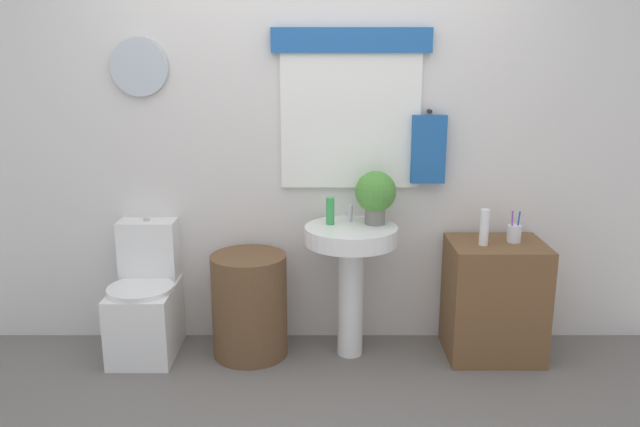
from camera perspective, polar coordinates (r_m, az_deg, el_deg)
back_wall at (r=3.85m, az=-1.15°, el=7.42°), size 4.40×0.18×2.60m
toilet at (r=3.98m, az=-15.44°, el=-7.78°), size 0.38×0.51×0.80m
laundry_hamper at (r=3.83m, az=-6.50°, el=-8.13°), size 0.44×0.44×0.62m
pedestal_sink at (r=3.71m, az=2.56°, el=-3.98°), size 0.53×0.53×0.79m
faucet at (r=3.76m, az=2.52°, el=0.05°), size 0.03×0.03×0.10m
wooden_cabinet at (r=3.93m, az=15.05°, el=-7.37°), size 0.55×0.44×0.69m
soap_bottle at (r=3.68m, az=0.71°, el=0.24°), size 0.05×0.05×0.16m
potted_plant at (r=3.68m, az=4.76°, el=1.77°), size 0.24×0.24×0.31m
lotion_bottle at (r=3.73m, az=14.23°, el=-1.18°), size 0.05×0.05×0.21m
toothbrush_cup at (r=3.85m, az=16.72°, el=-1.68°), size 0.08×0.08×0.19m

